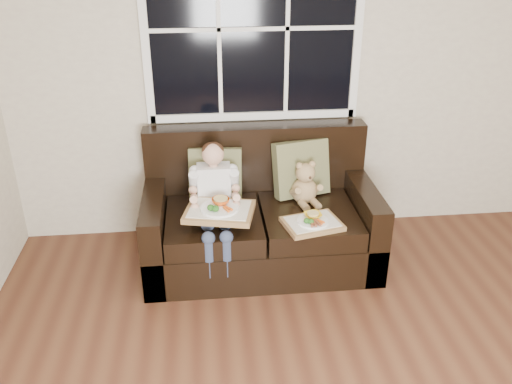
{
  "coord_description": "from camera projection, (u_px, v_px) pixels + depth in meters",
  "views": [
    {
      "loc": [
        -0.77,
        -1.55,
        2.32
      ],
      "look_at": [
        -0.42,
        1.85,
        0.64
      ],
      "focal_mm": 38.0,
      "sensor_mm": 36.0,
      "label": 1
    }
  ],
  "objects": [
    {
      "name": "window_back",
      "position": [
        253.0,
        29.0,
        3.93
      ],
      "size": [
        1.62,
        0.04,
        1.37
      ],
      "color": "black",
      "rests_on": "room_walls"
    },
    {
      "name": "tray_left",
      "position": [
        219.0,
        210.0,
        3.7
      ],
      "size": [
        0.53,
        0.44,
        0.1
      ],
      "rotation": [
        0.0,
        0.0,
        -0.22
      ],
      "color": "#926742",
      "rests_on": "child"
    },
    {
      "name": "teddy_bear",
      "position": [
        305.0,
        186.0,
        4.02
      ],
      "size": [
        0.23,
        0.27,
        0.34
      ],
      "rotation": [
        0.0,
        0.0,
        0.21
      ],
      "color": "#9C7F52",
      "rests_on": "loveseat"
    },
    {
      "name": "loveseat",
      "position": [
        260.0,
        221.0,
        4.11
      ],
      "size": [
        1.7,
        0.92,
        0.96
      ],
      "color": "black",
      "rests_on": "ground"
    },
    {
      "name": "room_walls",
      "position": [
        441.0,
        173.0,
        1.77
      ],
      "size": [
        4.52,
        5.02,
        2.71
      ],
      "color": "beige",
      "rests_on": "ground"
    },
    {
      "name": "tray_right",
      "position": [
        312.0,
        222.0,
        3.74
      ],
      "size": [
        0.44,
        0.37,
        0.09
      ],
      "rotation": [
        0.0,
        0.0,
        0.23
      ],
      "color": "#926742",
      "rests_on": "loveseat"
    },
    {
      "name": "pillow_left",
      "position": [
        216.0,
        174.0,
        4.06
      ],
      "size": [
        0.41,
        0.22,
        0.4
      ],
      "rotation": [
        -0.21,
        0.0,
        -0.11
      ],
      "color": "olive",
      "rests_on": "loveseat"
    },
    {
      "name": "child",
      "position": [
        215.0,
        192.0,
        3.83
      ],
      "size": [
        0.35,
        0.58,
        0.79
      ],
      "color": "silver",
      "rests_on": "loveseat"
    },
    {
      "name": "pillow_right",
      "position": [
        301.0,
        168.0,
        4.12
      ],
      "size": [
        0.46,
        0.3,
        0.44
      ],
      "rotation": [
        -0.21,
        0.0,
        0.26
      ],
      "color": "olive",
      "rests_on": "loveseat"
    }
  ]
}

